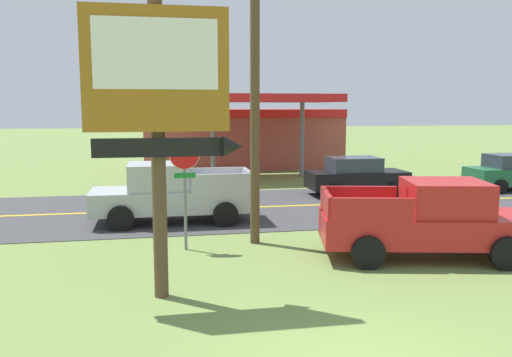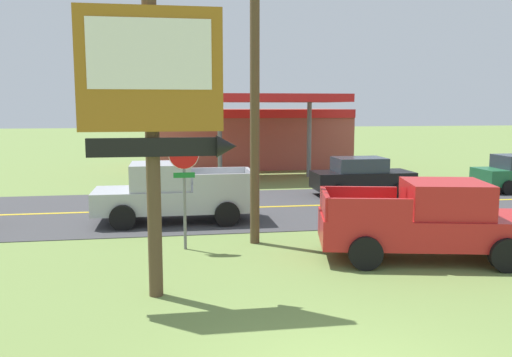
{
  "view_description": "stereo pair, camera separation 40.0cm",
  "coord_description": "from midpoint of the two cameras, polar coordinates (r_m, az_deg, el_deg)",
  "views": [
    {
      "loc": [
        -2.75,
        -6.48,
        3.8
      ],
      "look_at": [
        0.0,
        8.0,
        1.8
      ],
      "focal_mm": 37.59,
      "sensor_mm": 36.0,
      "label": 1
    },
    {
      "loc": [
        -2.36,
        -6.55,
        3.8
      ],
      "look_at": [
        0.0,
        8.0,
        1.8
      ],
      "focal_mm": 37.59,
      "sensor_mm": 36.0,
      "label": 2
    }
  ],
  "objects": [
    {
      "name": "road_asphalt",
      "position": [
        20.04,
        -1.72,
        -3.18
      ],
      "size": [
        140.0,
        8.0,
        0.02
      ],
      "primitive_type": "cube",
      "color": "#3D3D3F",
      "rests_on": "ground"
    },
    {
      "name": "road_centre_line",
      "position": [
        20.04,
        -1.72,
        -3.14
      ],
      "size": [
        126.0,
        0.2,
        0.01
      ],
      "primitive_type": "cube",
      "color": "gold",
      "rests_on": "road_asphalt"
    },
    {
      "name": "motel_sign",
      "position": [
        10.44,
        -9.67,
        8.39
      ],
      "size": [
        2.99,
        0.54,
        5.94
      ],
      "color": "brown",
      "rests_on": "ground"
    },
    {
      "name": "stop_sign",
      "position": [
        14.14,
        -6.85,
        0.47
      ],
      "size": [
        0.8,
        0.08,
        2.95
      ],
      "color": "slate",
      "rests_on": "ground"
    },
    {
      "name": "utility_pole",
      "position": [
        14.64,
        0.66,
        11.45
      ],
      "size": [
        1.77,
        0.26,
        8.93
      ],
      "color": "brown",
      "rests_on": "ground"
    },
    {
      "name": "gas_station",
      "position": [
        33.93,
        -0.38,
        4.59
      ],
      "size": [
        12.0,
        11.5,
        4.4
      ],
      "color": "#A84C42",
      "rests_on": "ground"
    },
    {
      "name": "pickup_red_parked_on_lawn",
      "position": [
        14.06,
        18.64,
        -4.32
      ],
      "size": [
        5.5,
        3.05,
        1.96
      ],
      "color": "red",
      "rests_on": "ground"
    },
    {
      "name": "pickup_silver_on_road",
      "position": [
        17.74,
        -8.19,
        -1.55
      ],
      "size": [
        5.2,
        2.24,
        1.96
      ],
      "color": "#A8AAAF",
      "rests_on": "ground"
    },
    {
      "name": "car_black_far_lane",
      "position": [
        23.23,
        11.64,
        0.22
      ],
      "size": [
        4.2,
        2.0,
        1.64
      ],
      "color": "black",
      "rests_on": "ground"
    }
  ]
}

